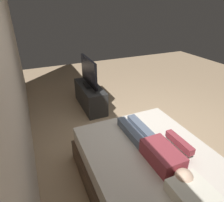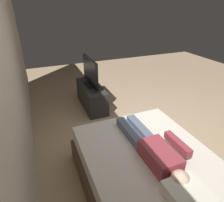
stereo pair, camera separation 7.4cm
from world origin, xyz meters
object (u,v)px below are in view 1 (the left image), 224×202
(person, at_px, (156,148))
(tv, at_px, (89,73))
(pillow, at_px, (197,199))
(remote, at_px, (175,137))
(tv_stand, at_px, (90,96))
(bed, at_px, (152,174))

(person, bearing_deg, tv, 1.04)
(pillow, xyz_separation_m, remote, (0.81, -0.45, -0.05))
(remote, bearing_deg, pillow, 151.27)
(pillow, bearing_deg, person, -3.53)
(person, relative_size, remote, 8.40)
(pillow, distance_m, person, 0.66)
(remote, xyz_separation_m, tv_stand, (2.17, 0.45, -0.30))
(pillow, xyz_separation_m, tv_stand, (2.98, 0.00, -0.35))
(bed, distance_m, pillow, 0.72)
(bed, relative_size, tv_stand, 1.73)
(bed, height_order, pillow, pillow)
(remote, height_order, tv_stand, remote)
(remote, bearing_deg, bed, 112.00)
(bed, xyz_separation_m, person, (0.03, -0.04, 0.36))
(tv, bearing_deg, person, -178.96)
(pillow, relative_size, tv_stand, 0.44)
(tv_stand, bearing_deg, bed, -179.97)
(bed, xyz_separation_m, tv_stand, (2.35, 0.00, -0.01))
(person, bearing_deg, bed, 125.27)
(remote, xyz_separation_m, tv, (2.17, 0.45, 0.24))
(bed, distance_m, tv_stand, 2.35)
(person, distance_m, tv, 2.32)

